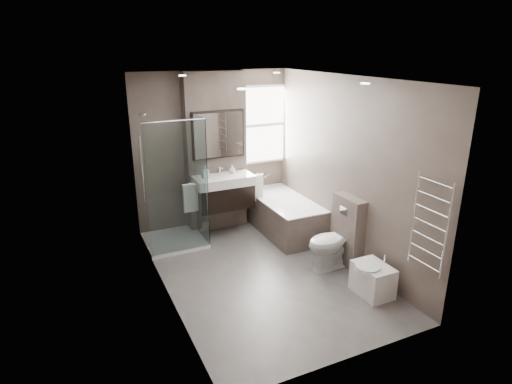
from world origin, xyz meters
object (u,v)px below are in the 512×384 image
bathtub (284,214)px  bidet (372,279)px  toilet (333,242)px  vanity (224,191)px

bathtub → bidet: 2.16m
bidet → toilet: bearing=93.2°
vanity → bathtub: bearing=-19.4°
toilet → bidet: (0.04, -0.79, -0.18)m
vanity → bidet: 2.73m
toilet → bidet: toilet is taller
vanity → bathtub: vanity is taller
vanity → toilet: vanity is taller
vanity → bidet: (1.01, -2.48, -0.53)m
bathtub → bidet: size_ratio=3.10×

